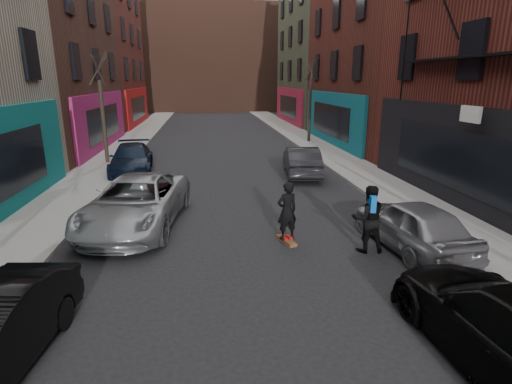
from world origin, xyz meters
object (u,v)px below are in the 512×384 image
object	(u,v)px
tree_right_far	(311,91)
parked_left_far	(136,203)
parked_left_end	(132,159)
tree_left_far	(101,99)
skateboarder	(287,211)
parked_right_far	(412,224)
pedestrian	(368,218)
parked_right_end	(301,161)
skateboard	(286,241)

from	to	relation	value
tree_right_far	parked_left_far	distance (m)	18.41
tree_right_far	parked_left_end	bearing A→B (deg)	-143.37
tree_left_far	skateboarder	xyz separation A→B (m)	(7.25, -11.41, -2.47)
parked_right_far	skateboarder	distance (m)	3.29
pedestrian	parked_right_far	bearing A→B (deg)	-175.49
parked_right_end	skateboarder	world-z (taller)	skateboarder
tree_left_far	skateboard	distance (m)	13.93
parked_right_end	skateboard	world-z (taller)	parked_right_end
parked_right_far	skateboard	distance (m)	3.34
tree_right_far	pedestrian	size ratio (longest dim) A/B	3.84
tree_left_far	parked_right_end	xyz separation A→B (m)	(9.51, -3.71, -2.70)
parked_right_far	parked_left_far	bearing A→B (deg)	-25.61
parked_left_end	parked_right_far	bearing A→B (deg)	-54.06
parked_right_far	parked_right_end	size ratio (longest dim) A/B	0.96
parked_left_far	tree_left_far	bearing A→B (deg)	115.32
parked_left_far	parked_right_end	xyz separation A→B (m)	(6.51, 5.87, -0.07)
skateboard	pedestrian	distance (m)	2.28
parked_left_far	skateboarder	bearing A→B (deg)	-15.41
tree_left_far	tree_right_far	distance (m)	13.78
tree_right_far	skateboard	distance (m)	18.49
skateboard	pedestrian	bearing A→B (deg)	-40.49
tree_left_far	parked_left_far	world-z (taller)	tree_left_far
tree_right_far	parked_right_end	size ratio (longest dim) A/B	1.65
tree_right_far	skateboard	size ratio (longest dim) A/B	8.50
tree_right_far	parked_right_far	bearing A→B (deg)	-96.19
parked_left_end	skateboard	bearing A→B (deg)	-63.86
tree_left_far	pedestrian	distance (m)	15.50
skateboarder	parked_right_far	bearing A→B (deg)	147.76
parked_left_end	skateboard	world-z (taller)	parked_left_end
parked_left_far	pedestrian	world-z (taller)	pedestrian
tree_right_far	skateboarder	distance (m)	18.35
parked_left_far	skateboard	xyz separation A→B (m)	(4.25, -1.83, -0.70)
pedestrian	skateboarder	bearing A→B (deg)	-18.09
skateboard	skateboarder	world-z (taller)	skateboarder
tree_left_far	parked_right_far	bearing A→B (deg)	-49.57
parked_right_end	pedestrian	xyz separation A→B (m)	(-0.31, -8.52, 0.21)
parked_right_far	tree_right_far	bearing A→B (deg)	-102.14
tree_left_far	parked_left_far	bearing A→B (deg)	-72.61
parked_right_end	skateboarder	bearing A→B (deg)	80.78
tree_left_far	pedestrian	bearing A→B (deg)	-53.05
parked_left_far	tree_right_far	bearing A→B (deg)	66.83
parked_right_end	pedestrian	distance (m)	8.53
parked_left_end	parked_right_end	distance (m)	8.09
tree_left_far	parked_right_far	xyz separation A→B (m)	(10.42, -12.23, -2.71)
parked_left_end	skateboard	size ratio (longest dim) A/B	5.74
skateboard	skateboarder	xyz separation A→B (m)	(0.00, 0.00, 0.86)
parked_right_far	skateboard	size ratio (longest dim) A/B	4.94
tree_right_far	parked_left_far	size ratio (longest dim) A/B	1.27
skateboard	pedestrian	world-z (taller)	pedestrian
parked_left_end	skateboarder	distance (m)	10.96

